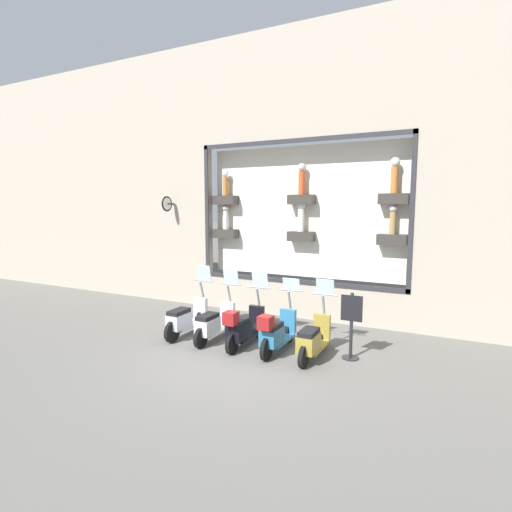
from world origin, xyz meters
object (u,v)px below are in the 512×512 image
object	(u,v)px
scooter_olive_0	(313,339)
scooter_silver_4	(186,319)
shop_sign_post	(351,324)
scooter_black_2	(243,327)
scooter_teal_1	(276,332)
scooter_white_3	(214,323)

from	to	relation	value
scooter_olive_0	scooter_silver_4	world-z (taller)	scooter_silver_4
shop_sign_post	scooter_black_2	bearing A→B (deg)	99.53
scooter_teal_1	shop_sign_post	bearing A→B (deg)	-75.56
scooter_teal_1	shop_sign_post	world-z (taller)	scooter_teal_1
scooter_olive_0	scooter_white_3	size ratio (longest dim) A/B	1.00
scooter_teal_1	scooter_white_3	bearing A→B (deg)	87.77
scooter_olive_0	scooter_white_3	xyz separation A→B (m)	(0.00, 2.48, 0.01)
scooter_black_2	shop_sign_post	xyz separation A→B (m)	(0.40, -2.38, 0.29)
scooter_teal_1	scooter_black_2	xyz separation A→B (m)	(0.00, 0.83, -0.00)
scooter_teal_1	scooter_black_2	size ratio (longest dim) A/B	1.00
scooter_black_2	scooter_silver_4	bearing A→B (deg)	87.65
scooter_black_2	scooter_silver_4	size ratio (longest dim) A/B	0.99
scooter_black_2	shop_sign_post	bearing A→B (deg)	-80.47
scooter_olive_0	scooter_silver_4	xyz separation A→B (m)	(0.01, 3.31, 0.02)
scooter_teal_1	scooter_white_3	distance (m)	1.66
scooter_olive_0	shop_sign_post	size ratio (longest dim) A/B	1.26
scooter_teal_1	scooter_white_3	xyz separation A→B (m)	(0.06, 1.65, -0.04)
scooter_olive_0	scooter_teal_1	distance (m)	0.83
scooter_silver_4	scooter_teal_1	bearing A→B (deg)	-91.58
scooter_olive_0	scooter_teal_1	world-z (taller)	scooter_olive_0
scooter_white_3	scooter_teal_1	bearing A→B (deg)	-92.23
scooter_teal_1	scooter_silver_4	xyz separation A→B (m)	(0.07, 2.48, -0.03)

